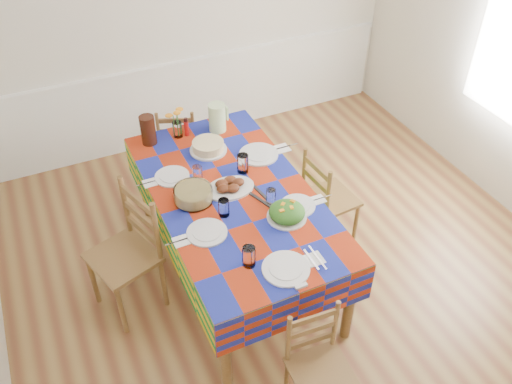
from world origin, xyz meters
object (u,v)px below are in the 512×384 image
meat_platter (229,186)px  tea_pitcher (148,130)px  green_pitcher (217,117)px  chair_right (327,200)px  chair_left (128,254)px  chair_far (179,144)px  chair_near (318,367)px  dining_table (233,202)px

meat_platter → tea_pitcher: bearing=113.7°
meat_platter → green_pitcher: 0.83m
green_pitcher → chair_right: 1.17m
tea_pitcher → chair_left: size_ratio=0.24×
meat_platter → chair_right: bearing=-3.7°
chair_far → chair_right: 1.60m
chair_near → green_pitcher: bearing=88.4°
chair_near → chair_left: 1.60m
tea_pitcher → chair_far: bearing=50.1°
green_pitcher → chair_right: size_ratio=0.28×
meat_platter → chair_near: meat_platter is taller
dining_table → green_pitcher: 0.90m
chair_right → green_pitcher: bearing=32.4°
dining_table → chair_left: (-0.85, 0.02, -0.21)m
dining_table → tea_pitcher: 1.01m
dining_table → meat_platter: size_ratio=5.51×
dining_table → chair_right: (0.85, -0.00, -0.28)m
green_pitcher → chair_right: green_pitcher is taller
meat_platter → chair_left: size_ratio=0.37×
chair_left → tea_pitcher: bearing=134.0°
tea_pitcher → chair_near: size_ratio=0.30×
green_pitcher → chair_near: (-0.21, -2.19, -0.53)m
green_pitcher → chair_left: green_pitcher is taller
dining_table → chair_near: (0.00, -1.34, -0.31)m
chair_far → chair_right: (0.86, -1.35, 0.03)m
dining_table → chair_left: chair_left is taller
chair_left → chair_right: 1.70m
chair_near → meat_platter: bearing=94.3°
chair_left → green_pitcher: bearing=109.7°
meat_platter → chair_left: (-0.84, -0.04, -0.34)m
chair_near → chair_far: (-0.02, 2.69, 0.00)m
tea_pitcher → chair_right: size_ratio=0.28×
chair_right → chair_left: bearing=84.9°
green_pitcher → tea_pitcher: (-0.59, 0.06, 0.00)m
dining_table → chair_right: bearing=-0.2°
meat_platter → tea_pitcher: tea_pitcher is taller
chair_near → chair_left: bearing=125.9°
meat_platter → chair_near: (0.01, -1.39, -0.44)m
meat_platter → chair_near: 1.46m
chair_far → chair_left: chair_left is taller
tea_pitcher → chair_near: tea_pitcher is taller
chair_left → chair_right: bearing=70.9°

